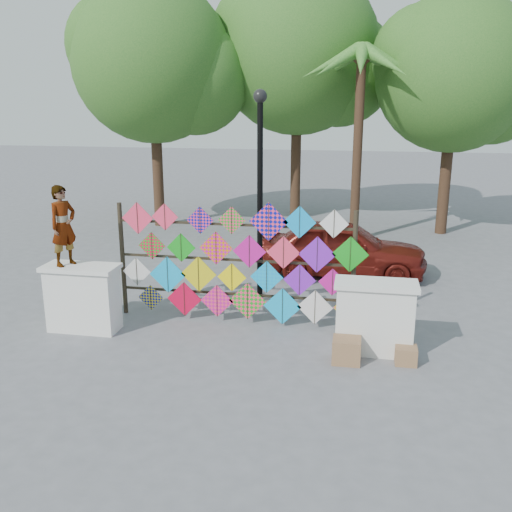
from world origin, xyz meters
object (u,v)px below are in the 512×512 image
kite_rack (239,264)px  vendor_woman (63,226)px  lamppost (260,178)px  sedan (342,248)px

kite_rack → vendor_woman: 3.32m
vendor_woman → lamppost: size_ratio=0.33×
kite_rack → sedan: size_ratio=1.20×
kite_rack → lamppost: bearing=81.6°
lamppost → vendor_woman: bearing=-146.1°
sedan → lamppost: 3.44m
kite_rack → sedan: 4.01m
kite_rack → lamppost: 1.98m
kite_rack → vendor_woman: vendor_woman is taller
sedan → lamppost: bearing=143.8°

